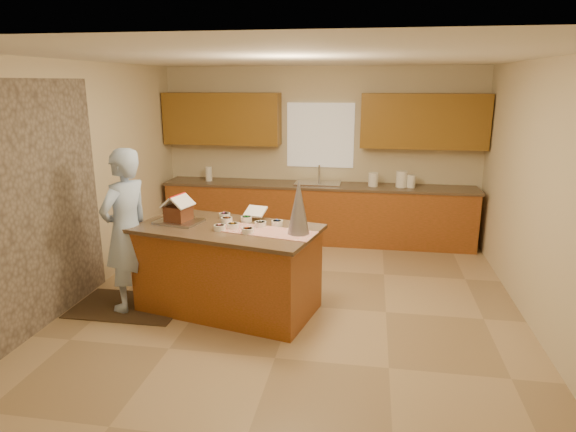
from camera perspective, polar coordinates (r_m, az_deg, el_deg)
The scene contains 28 objects.
floor at distance 5.79m, azimuth 0.66°, elevation -10.17°, with size 5.50×5.50×0.00m, color tan.
ceiling at distance 5.24m, azimuth 0.76°, elevation 17.62°, with size 5.50×5.50×0.00m, color silver.
wall_back at distance 8.04m, azimuth 3.70°, elevation 7.05°, with size 5.50×5.50×0.00m, color beige.
wall_front at distance 2.78m, azimuth -8.02°, elevation -8.73°, with size 5.50×5.50×0.00m, color beige.
wall_left at distance 6.23m, azimuth -22.70°, elevation 3.58°, with size 5.50×5.50×0.00m, color beige.
wall_right at distance 5.56m, azimuth 27.10°, elevation 1.82°, with size 5.50×5.50×0.00m, color beige.
stone_accent at distance 5.59m, azimuth -26.68°, elevation 0.88°, with size 2.50×2.50×0.00m, color gray.
window_curtain at distance 7.97m, azimuth 3.72°, elevation 9.16°, with size 1.05×0.03×1.00m, color white.
back_counter_base at distance 7.93m, azimuth 3.37°, elevation 0.23°, with size 4.80×0.60×0.88m, color #9C4720.
back_counter_top at distance 7.82m, azimuth 3.42°, elevation 3.49°, with size 4.85×0.63×0.04m, color brown.
upper_cabinet_left at distance 8.11m, azimuth -7.53°, elevation 10.93°, with size 1.85×0.35×0.80m, color brown.
upper_cabinet_right at distance 7.80m, azimuth 15.23°, elevation 10.39°, with size 1.85×0.35×0.80m, color brown.
sink at distance 7.82m, azimuth 3.42°, elevation 3.42°, with size 0.70×0.45×0.12m, color silver.
faucet at distance 7.97m, azimuth 3.58°, elevation 4.87°, with size 0.03×0.03×0.28m, color silver.
island_base at distance 5.58m, azimuth -6.86°, elevation -6.15°, with size 1.87×0.93×0.91m, color #9C4720.
island_top at distance 5.43m, azimuth -7.01°, elevation -1.44°, with size 1.95×1.02×0.04m, color brown.
table_runner at distance 5.21m, azimuth -2.53°, elevation -1.75°, with size 1.04×0.37×0.01m, color #9D1A0B.
baking_tray at distance 5.67m, azimuth -12.33°, elevation -0.61°, with size 0.48×0.35×0.03m, color silver.
cookbook at distance 5.66m, azimuth -3.73°, elevation 0.54°, with size 0.23×0.02×0.19m, color white.
tinsel_tree at distance 5.06m, azimuth 1.21°, elevation 1.04°, with size 0.23×0.23×0.57m, color silver.
rug at distance 6.03m, azimuth -17.69°, elevation -9.76°, with size 1.21×0.79×0.01m, color black.
boy at distance 5.70m, azimuth -17.96°, elevation -1.56°, with size 0.65×0.43×1.79m, color #A6C1EC.
canister_a at distance 7.76m, azimuth 9.70°, elevation 4.13°, with size 0.15×0.15×0.21m, color white.
canister_b at distance 7.77m, azimuth 12.82°, elevation 4.13°, with size 0.17×0.17×0.24m, color white.
canister_c at distance 7.79m, azimuth 13.86°, elevation 3.87°, with size 0.13×0.13×0.19m, color white.
paper_towel at distance 8.17m, azimuth -9.03°, elevation 4.77°, with size 0.10×0.10×0.23m, color white.
gingerbread_house at distance 5.64m, azimuth -12.40°, elevation 0.59°, with size 0.34×0.35×0.29m.
candy_bowls at distance 5.44m, azimuth -5.28°, elevation -0.81°, with size 0.77×0.67×0.06m.
Camera 1 is at (0.79, -5.17, 2.47)m, focal length 31.19 mm.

